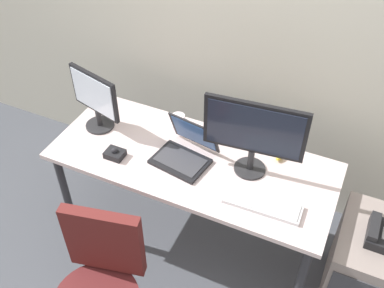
% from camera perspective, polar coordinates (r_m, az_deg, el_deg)
% --- Properties ---
extents(ground_plane, '(8.00, 8.00, 0.00)m').
position_cam_1_polar(ground_plane, '(3.17, 0.00, -11.68)').
color(ground_plane, '#464950').
extents(back_wall, '(6.00, 0.10, 2.80)m').
position_cam_1_polar(back_wall, '(2.77, 6.27, 17.15)').
color(back_wall, beige).
rests_on(back_wall, ground).
extents(desk, '(1.67, 0.68, 0.75)m').
position_cam_1_polar(desk, '(2.66, 0.00, -3.19)').
color(desk, beige).
rests_on(desk, ground).
extents(file_cabinet, '(0.42, 0.53, 0.63)m').
position_cam_1_polar(file_cabinet, '(2.84, 21.38, -14.68)').
color(file_cabinet, gray).
rests_on(file_cabinet, ground).
extents(desk_phone, '(0.17, 0.20, 0.09)m').
position_cam_1_polar(desk_phone, '(2.56, 23.09, -10.55)').
color(desk_phone, black).
rests_on(desk_phone, file_cabinet).
extents(monitor_main, '(0.55, 0.18, 0.47)m').
position_cam_1_polar(monitor_main, '(2.38, 7.90, 1.47)').
color(monitor_main, '#262628').
rests_on(monitor_main, desk).
extents(monitor_side, '(0.37, 0.18, 0.39)m').
position_cam_1_polar(monitor_side, '(2.76, -12.23, 5.75)').
color(monitor_side, '#262628').
rests_on(monitor_side, desk).
extents(keyboard, '(0.41, 0.15, 0.03)m').
position_cam_1_polar(keyboard, '(2.39, 8.99, -7.50)').
color(keyboard, silver).
rests_on(keyboard, desk).
extents(laptop, '(0.35, 0.34, 0.23)m').
position_cam_1_polar(laptop, '(2.58, -0.86, -0.87)').
color(laptop, black).
rests_on(laptop, desk).
extents(trackball_mouse, '(0.11, 0.09, 0.07)m').
position_cam_1_polar(trackball_mouse, '(2.65, -9.79, -1.20)').
color(trackball_mouse, black).
rests_on(trackball_mouse, desk).
extents(coffee_mug, '(0.09, 0.08, 0.10)m').
position_cam_1_polar(coffee_mug, '(2.79, -1.70, 2.84)').
color(coffee_mug, silver).
rests_on(coffee_mug, desk).
extents(banana, '(0.08, 0.19, 0.04)m').
position_cam_1_polar(banana, '(2.68, 11.65, -0.87)').
color(banana, yellow).
rests_on(banana, desk).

